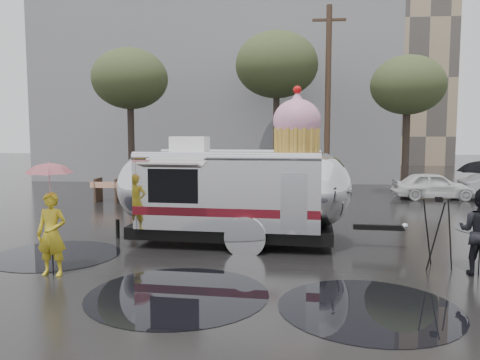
# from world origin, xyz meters

# --- Properties ---
(ground) EXTENTS (120.00, 120.00, 0.00)m
(ground) POSITION_xyz_m (0.00, 0.00, 0.00)
(ground) COLOR black
(ground) RESTS_ON ground
(puddles) EXTENTS (13.79, 9.16, 0.01)m
(puddles) POSITION_xyz_m (-0.57, 0.96, 0.01)
(puddles) COLOR black
(puddles) RESTS_ON ground
(grey_building) EXTENTS (22.00, 12.00, 13.00)m
(grey_building) POSITION_xyz_m (-4.00, 24.00, 6.50)
(grey_building) COLOR slate
(grey_building) RESTS_ON ground
(utility_pole) EXTENTS (1.60, 0.28, 9.00)m
(utility_pole) POSITION_xyz_m (2.50, 14.00, 4.62)
(utility_pole) COLOR #473323
(utility_pole) RESTS_ON ground
(tree_left) EXTENTS (3.64, 3.64, 6.95)m
(tree_left) POSITION_xyz_m (-7.00, 13.00, 5.48)
(tree_left) COLOR #382D26
(tree_left) RESTS_ON ground
(tree_mid) EXTENTS (4.20, 4.20, 8.03)m
(tree_mid) POSITION_xyz_m (0.00, 15.00, 6.34)
(tree_mid) COLOR #382D26
(tree_mid) RESTS_ON ground
(tree_right) EXTENTS (3.36, 3.36, 6.42)m
(tree_right) POSITION_xyz_m (6.00, 13.00, 5.06)
(tree_right) COLOR #382D26
(tree_right) RESTS_ON ground
(barricade_row) EXTENTS (4.30, 0.80, 1.00)m
(barricade_row) POSITION_xyz_m (-5.55, 9.96, 0.52)
(barricade_row) COLOR #473323
(barricade_row) RESTS_ON ground
(airstream_trailer) EXTENTS (7.71, 3.08, 4.16)m
(airstream_trailer) POSITION_xyz_m (-0.85, 2.89, 1.46)
(airstream_trailer) COLOR silver
(airstream_trailer) RESTS_ON ground
(person_left) EXTENTS (0.62, 0.43, 1.69)m
(person_left) POSITION_xyz_m (-4.27, -0.32, 0.85)
(person_left) COLOR gold
(person_left) RESTS_ON ground
(umbrella_pink) EXTENTS (1.13, 1.13, 2.32)m
(umbrella_pink) POSITION_xyz_m (-4.27, -0.32, 1.94)
(umbrella_pink) COLOR pink
(umbrella_pink) RESTS_ON ground
(person_right) EXTENTS (0.95, 0.91, 1.77)m
(person_right) POSITION_xyz_m (4.36, 0.49, 0.88)
(person_right) COLOR black
(person_right) RESTS_ON ground
(tripod) EXTENTS (0.58, 0.64, 1.55)m
(tripod) POSITION_xyz_m (3.65, 0.89, 0.92)
(tripod) COLOR black
(tripod) RESTS_ON ground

